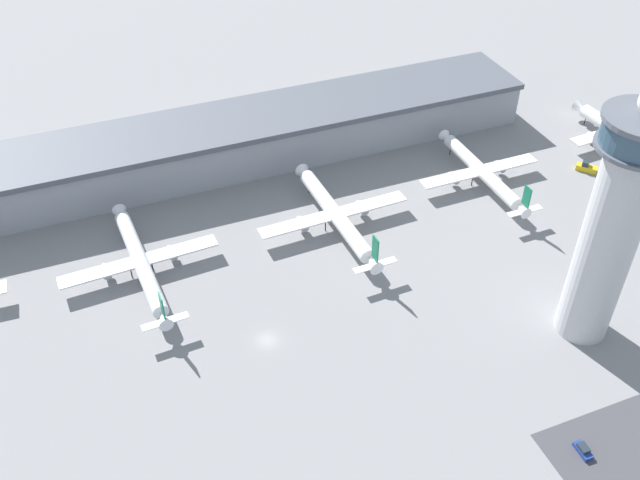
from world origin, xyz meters
name	(u,v)px	position (x,y,z in m)	size (l,w,h in m)	color
ground_plane	(267,340)	(0.00, 0.00, 0.00)	(1000.00, 1000.00, 0.00)	gray
terminal_building	(187,151)	(0.00, 70.00, 7.17)	(204.30, 25.00, 14.15)	#9399A3
control_tower	(614,223)	(65.33, -21.83, 29.27)	(16.08, 16.08, 58.23)	#BCBCC1
airplane_gate_charlie	(140,262)	(-20.92, 30.88, 4.22)	(38.00, 45.49, 11.97)	silver
airplane_gate_delta	(336,215)	(28.74, 30.37, 4.50)	(40.54, 45.26, 12.81)	white
airplane_gate_echo	(481,171)	(74.01, 33.92, 4.31)	(35.90, 42.00, 11.82)	white
airplane_gate_foxtrot	(616,131)	(123.20, 37.86, 4.23)	(30.75, 35.16, 12.83)	white
service_truck_catering	(586,168)	(106.04, 28.43, 1.03)	(5.53, 5.86, 2.97)	black
car_red_hatchback	(583,450)	(45.67, -48.35, 0.62)	(1.96, 4.14, 1.59)	black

